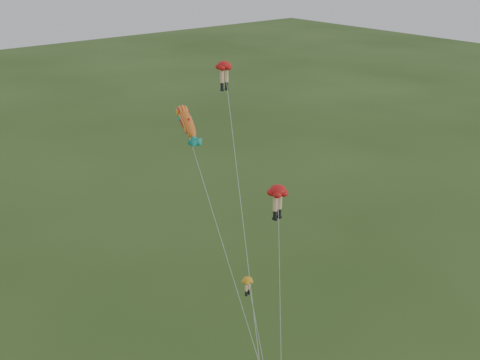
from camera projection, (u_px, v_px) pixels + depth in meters
legs_kite_red_high at (225, 74)px, 40.29m from camera, size 7.63×13.64×20.51m
legs_kite_red_mid at (278, 195)px, 38.70m from camera, size 4.99×6.17×12.64m
legs_kite_yellow at (250, 293)px, 33.17m from camera, size 1.18×2.43×9.78m
fish_kite at (187, 124)px, 34.79m from camera, size 1.47×10.24×19.11m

